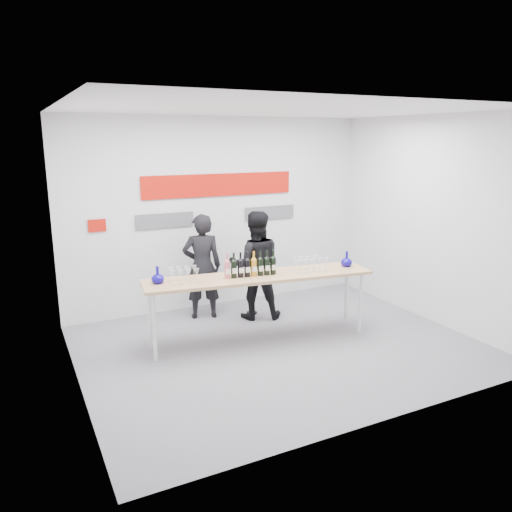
# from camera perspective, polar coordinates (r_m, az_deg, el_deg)

# --- Properties ---
(ground) EXTENTS (5.00, 5.00, 0.00)m
(ground) POSITION_cam_1_polar(r_m,az_deg,el_deg) (6.67, 2.71, -10.26)
(ground) COLOR slate
(ground) RESTS_ON ground
(back_wall) EXTENTS (5.00, 0.04, 3.00)m
(back_wall) POSITION_cam_1_polar(r_m,az_deg,el_deg) (8.00, -4.20, 4.92)
(back_wall) COLOR silver
(back_wall) RESTS_ON ground
(signage) EXTENTS (3.38, 0.02, 0.79)m
(signage) POSITION_cam_1_polar(r_m,az_deg,el_deg) (7.91, -4.53, 7.06)
(signage) COLOR #B81307
(signage) RESTS_ON back_wall
(tasting_table) EXTENTS (3.09, 1.02, 0.91)m
(tasting_table) POSITION_cam_1_polar(r_m,az_deg,el_deg) (6.57, 0.39, -2.79)
(tasting_table) COLOR tan
(tasting_table) RESTS_ON ground
(wine_bottles) EXTENTS (0.71, 0.17, 0.33)m
(wine_bottles) POSITION_cam_1_polar(r_m,az_deg,el_deg) (6.47, -0.63, -0.92)
(wine_bottles) COLOR #CC5966
(wine_bottles) RESTS_ON tasting_table
(decanter_left) EXTENTS (0.16, 0.16, 0.21)m
(decanter_left) POSITION_cam_1_polar(r_m,az_deg,el_deg) (6.29, -11.19, -2.13)
(decanter_left) COLOR #100784
(decanter_left) RESTS_ON tasting_table
(decanter_right) EXTENTS (0.16, 0.16, 0.21)m
(decanter_right) POSITION_cam_1_polar(r_m,az_deg,el_deg) (7.10, 10.32, -0.31)
(decanter_right) COLOR #100784
(decanter_right) RESTS_ON tasting_table
(glasses_left) EXTENTS (0.38, 0.26, 0.18)m
(glasses_left) POSITION_cam_1_polar(r_m,az_deg,el_deg) (6.29, -8.26, -2.17)
(glasses_left) COLOR silver
(glasses_left) RESTS_ON tasting_table
(glasses_right) EXTENTS (0.46, 0.28, 0.18)m
(glasses_right) POSITION_cam_1_polar(r_m,az_deg,el_deg) (6.78, 6.07, -0.96)
(glasses_right) COLOR silver
(glasses_right) RESTS_ON tasting_table
(presenter_left) EXTENTS (0.66, 0.52, 1.59)m
(presenter_left) POSITION_cam_1_polar(r_m,az_deg,el_deg) (7.49, -6.17, -1.20)
(presenter_left) COLOR black
(presenter_left) RESTS_ON ground
(presenter_right) EXTENTS (0.97, 0.87, 1.63)m
(presenter_right) POSITION_cam_1_polar(r_m,az_deg,el_deg) (7.44, -0.10, -1.06)
(presenter_right) COLOR black
(presenter_right) RESTS_ON ground
(mic_stand) EXTENTS (0.17, 0.17, 1.44)m
(mic_stand) POSITION_cam_1_polar(r_m,az_deg,el_deg) (7.70, -0.47, -3.48)
(mic_stand) COLOR black
(mic_stand) RESTS_ON ground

